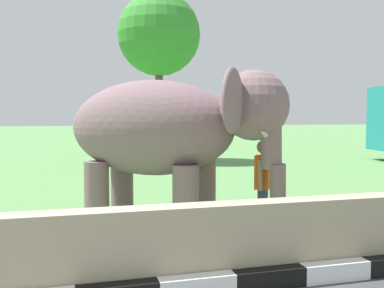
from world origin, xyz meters
The scene contains 4 objects.
barrier_parapet centered at (2.00, 3.74, 0.50)m, with size 28.00×0.36×1.00m, color tan.
elephant centered at (3.12, 6.29, 1.83)m, with size 3.94×3.64×2.83m.
person_handler centered at (4.65, 5.70, 0.93)m, with size 0.44×0.59×1.66m.
tree_distant centered at (5.55, 19.30, 5.90)m, with size 3.88×3.88×7.88m.
Camera 1 is at (1.42, -1.32, 2.05)m, focal length 41.44 mm.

